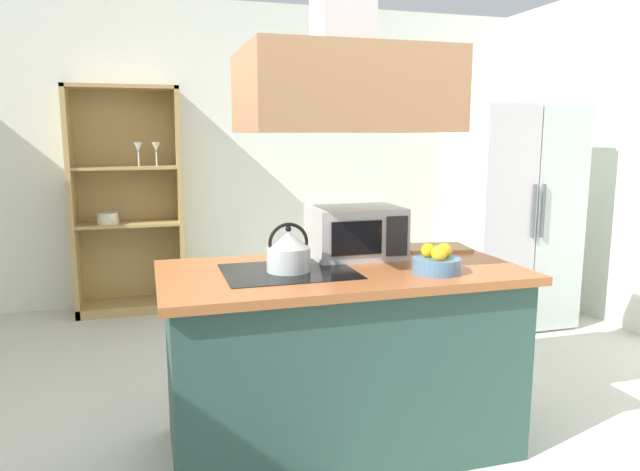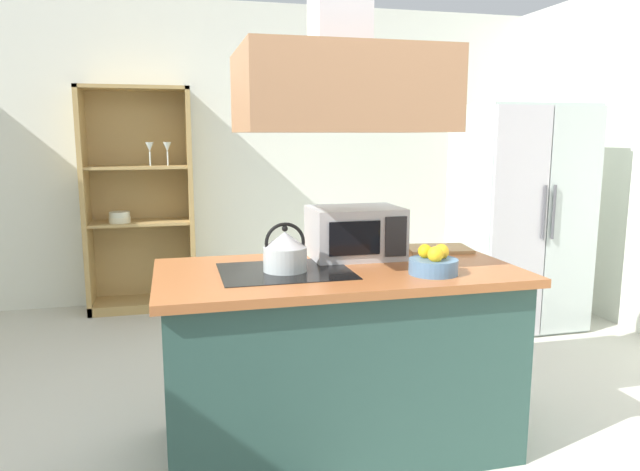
# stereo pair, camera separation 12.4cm
# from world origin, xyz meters

# --- Properties ---
(ground_plane) EXTENTS (7.80, 7.80, 0.00)m
(ground_plane) POSITION_xyz_m (0.00, 0.00, 0.00)
(ground_plane) COLOR beige
(wall_back) EXTENTS (6.00, 0.12, 2.70)m
(wall_back) POSITION_xyz_m (0.00, 3.00, 1.35)
(wall_back) COLOR silver
(wall_back) RESTS_ON ground
(kitchen_island) EXTENTS (1.70, 0.87, 0.90)m
(kitchen_island) POSITION_xyz_m (0.21, 0.06, 0.45)
(kitchen_island) COLOR #2B4B43
(kitchen_island) RESTS_ON ground
(range_hood) EXTENTS (0.90, 0.70, 1.16)m
(range_hood) POSITION_xyz_m (0.21, 0.06, 1.81)
(range_hood) COLOR #A9754F
(refrigerator) EXTENTS (0.90, 0.77, 1.75)m
(refrigerator) POSITION_xyz_m (2.13, 1.56, 0.88)
(refrigerator) COLOR #B1C2BA
(refrigerator) RESTS_ON ground
(dish_cabinet) EXTENTS (0.91, 0.40, 1.93)m
(dish_cabinet) POSITION_xyz_m (-0.82, 2.78, 0.86)
(dish_cabinet) COLOR tan
(dish_cabinet) RESTS_ON ground
(kettle) EXTENTS (0.20, 0.20, 0.23)m
(kettle) POSITION_xyz_m (-0.05, 0.06, 1.00)
(kettle) COLOR #AFBBBC
(kettle) RESTS_ON kitchen_island
(cutting_board) EXTENTS (0.37, 0.29, 0.02)m
(cutting_board) POSITION_xyz_m (0.86, 0.35, 0.91)
(cutting_board) COLOR tan
(cutting_board) RESTS_ON kitchen_island
(microwave) EXTENTS (0.46, 0.35, 0.26)m
(microwave) POSITION_xyz_m (0.36, 0.29, 1.03)
(microwave) COLOR #B7BABF
(microwave) RESTS_ON kitchen_island
(fruit_bowl) EXTENTS (0.22, 0.22, 0.14)m
(fruit_bowl) POSITION_xyz_m (0.60, -0.16, 0.95)
(fruit_bowl) COLOR #4C7299
(fruit_bowl) RESTS_ON kitchen_island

